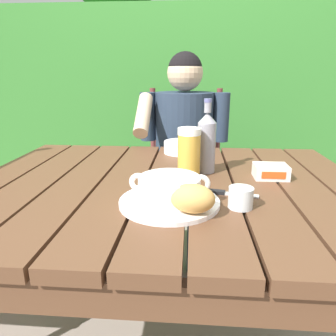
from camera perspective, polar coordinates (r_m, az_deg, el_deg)
dining_table at (r=1.04m, az=-0.28°, el=-6.99°), size 1.28×0.98×0.74m
hedge_backdrop at (r=2.79m, az=2.48°, el=15.25°), size 3.93×0.86×2.37m
chair_near_diner at (r=1.97m, az=2.98°, el=-0.69°), size 0.46×0.43×0.98m
person_eating at (r=1.72m, az=2.81°, el=4.43°), size 0.48×0.47×1.18m
serving_plate at (r=0.84m, az=0.25°, el=-6.22°), size 0.27×0.27×0.01m
soup_bowl at (r=0.82m, az=0.26°, el=-3.68°), size 0.22×0.17×0.07m
bread_roll at (r=0.75m, az=4.51°, el=-5.59°), size 0.12×0.10×0.07m
beer_glass at (r=1.03m, az=3.88°, el=2.82°), size 0.08×0.08×0.17m
beer_bottle at (r=1.08m, az=7.10°, el=4.81°), size 0.06×0.06×0.26m
water_glass_small at (r=0.83m, az=13.22°, el=-5.32°), size 0.06×0.06×0.06m
butter_tub at (r=1.09m, az=18.35°, el=-0.60°), size 0.11×0.08×0.05m
table_knife at (r=0.92m, az=10.24°, el=-4.53°), size 0.16×0.05×0.01m
diner_bowl at (r=1.37m, az=2.54°, el=3.87°), size 0.16×0.16×0.05m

